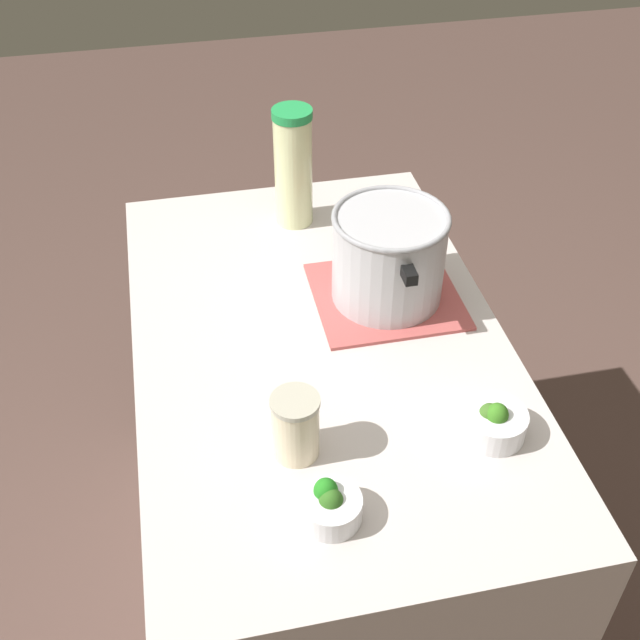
% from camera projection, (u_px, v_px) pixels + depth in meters
% --- Properties ---
extents(ground_plane, '(8.00, 8.00, 0.00)m').
position_uv_depth(ground_plane, '(320.00, 583.00, 2.21)').
color(ground_plane, brown).
extents(counter_slab, '(1.21, 0.75, 0.91)m').
position_uv_depth(counter_slab, '(320.00, 480.00, 1.92)').
color(counter_slab, beige).
rests_on(counter_slab, ground_plane).
extents(dish_cloth, '(0.29, 0.31, 0.01)m').
position_uv_depth(dish_cloth, '(386.00, 296.00, 1.72)').
color(dish_cloth, '#BA5451').
rests_on(dish_cloth, counter_slab).
extents(cooking_pot, '(0.31, 0.24, 0.20)m').
position_uv_depth(cooking_pot, '(389.00, 255.00, 1.65)').
color(cooking_pot, '#B7B7BC').
rests_on(cooking_pot, dish_cloth).
extents(lemonade_pitcher, '(0.09, 0.09, 0.29)m').
position_uv_depth(lemonade_pitcher, '(293.00, 167.00, 1.85)').
color(lemonade_pitcher, beige).
rests_on(lemonade_pitcher, counter_slab).
extents(mason_jar, '(0.08, 0.08, 0.13)m').
position_uv_depth(mason_jar, '(296.00, 426.00, 1.35)').
color(mason_jar, beige).
rests_on(mason_jar, counter_slab).
extents(broccoli_bowl_front, '(0.10, 0.10, 0.07)m').
position_uv_depth(broccoli_bowl_front, '(330.00, 506.00, 1.27)').
color(broccoli_bowl_front, silver).
rests_on(broccoli_bowl_front, counter_slab).
extents(broccoli_bowl_center, '(0.11, 0.11, 0.08)m').
position_uv_depth(broccoli_bowl_center, '(494.00, 422.00, 1.41)').
color(broccoli_bowl_center, silver).
rests_on(broccoli_bowl_center, counter_slab).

